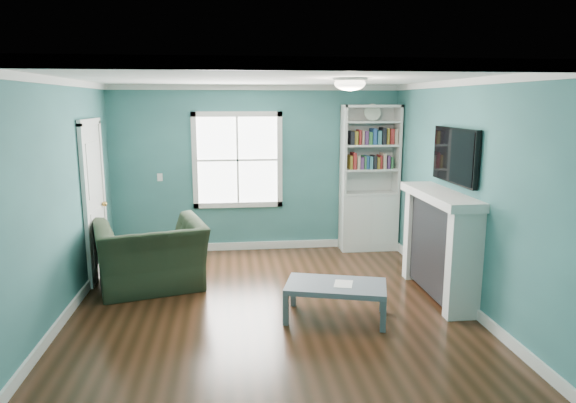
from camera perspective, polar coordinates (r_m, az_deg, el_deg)
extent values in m
plane|color=black|center=(6.02, -1.99, -11.90)|extent=(5.00, 5.00, 0.00)
plane|color=#336465|center=(8.11, -3.48, 3.60)|extent=(4.50, 0.00, 4.50)
plane|color=#336465|center=(3.23, 1.46, -7.80)|extent=(4.50, 0.00, 4.50)
plane|color=#336465|center=(5.91, -24.37, -0.14)|extent=(0.00, 5.00, 5.00)
plane|color=#336465|center=(6.23, 19.01, 0.77)|extent=(0.00, 5.00, 5.00)
plane|color=white|center=(5.55, -2.18, 13.66)|extent=(5.00, 5.00, 0.00)
cube|color=white|center=(8.34, -3.38, -4.89)|extent=(4.50, 0.03, 0.12)
cube|color=white|center=(6.25, -23.33, -11.37)|extent=(0.03, 5.00, 0.12)
cube|color=white|center=(6.55, 18.20, -9.97)|extent=(0.03, 5.00, 0.12)
cube|color=white|center=(8.02, -3.58, 12.54)|extent=(4.50, 0.04, 0.08)
cube|color=white|center=(3.09, 1.52, 15.05)|extent=(4.50, 0.04, 0.08)
cube|color=white|center=(5.82, -25.18, 12.13)|extent=(0.04, 5.00, 0.08)
cube|color=white|center=(6.14, 19.58, 12.42)|extent=(0.04, 5.00, 0.08)
cube|color=white|center=(8.08, -5.63, 4.60)|extent=(1.24, 0.01, 1.34)
cube|color=white|center=(8.08, -10.32, 4.48)|extent=(0.08, 0.06, 1.50)
cube|color=white|center=(8.10, -0.93, 4.67)|extent=(0.08, 0.06, 1.50)
cube|color=white|center=(8.17, -5.53, -0.36)|extent=(1.40, 0.06, 0.08)
cube|color=white|center=(8.01, -5.72, 9.64)|extent=(1.40, 0.06, 0.08)
cube|color=white|center=(8.06, -5.62, 4.59)|extent=(1.24, 0.03, 0.03)
cube|color=white|center=(8.06, -5.62, 4.59)|extent=(0.03, 0.03, 1.34)
cube|color=silver|center=(8.35, 8.90, -2.24)|extent=(0.90, 0.35, 0.90)
cube|color=silver|center=(8.06, 6.18, 5.65)|extent=(0.04, 0.35, 1.40)
cube|color=silver|center=(8.29, 12.02, 5.62)|extent=(0.04, 0.35, 1.40)
cube|color=silver|center=(8.32, 8.83, 5.75)|extent=(0.90, 0.02, 1.40)
cube|color=silver|center=(8.13, 9.29, 10.42)|extent=(0.90, 0.35, 0.04)
cube|color=silver|center=(8.25, 9.00, 0.94)|extent=(0.84, 0.33, 0.03)
cube|color=silver|center=(8.19, 9.08, 3.56)|extent=(0.84, 0.33, 0.03)
cube|color=silver|center=(8.16, 9.16, 6.20)|extent=(0.84, 0.33, 0.03)
cube|color=silver|center=(8.13, 9.24, 8.73)|extent=(0.84, 0.33, 0.03)
cube|color=olive|center=(8.16, 9.14, 4.41)|extent=(0.70, 0.25, 0.22)
cube|color=maroon|center=(8.13, 9.22, 7.07)|extent=(0.70, 0.25, 0.22)
cylinder|color=beige|center=(8.08, 9.36, 9.74)|extent=(0.26, 0.06, 0.26)
cube|color=black|center=(6.50, 16.59, -5.02)|extent=(0.30, 1.20, 1.10)
cube|color=black|center=(6.55, 16.33, -6.72)|extent=(0.22, 0.65, 0.70)
cube|color=silver|center=(5.91, 18.95, -6.77)|extent=(0.36, 0.16, 1.20)
cube|color=silver|center=(7.09, 14.33, -3.58)|extent=(0.36, 0.16, 1.20)
cube|color=silver|center=(6.34, 16.58, 0.62)|extent=(0.44, 1.58, 0.10)
cube|color=black|center=(6.34, 18.07, 4.87)|extent=(0.06, 1.10, 0.65)
cube|color=silver|center=(7.28, -20.73, -0.15)|extent=(0.04, 0.80, 2.05)
cube|color=white|center=(6.85, -21.54, -0.87)|extent=(0.05, 0.08, 2.13)
cube|color=white|center=(7.71, -19.86, 0.50)|extent=(0.05, 0.08, 2.13)
cube|color=white|center=(7.16, -21.23, 8.25)|extent=(0.05, 0.98, 0.08)
sphere|color=#BF8C3F|center=(7.56, -19.71, -0.26)|extent=(0.07, 0.07, 0.07)
ellipsoid|color=white|center=(5.79, 6.90, 12.88)|extent=(0.34, 0.34, 0.15)
cylinder|color=white|center=(5.79, 6.91, 13.33)|extent=(0.38, 0.38, 0.03)
cube|color=white|center=(8.17, -14.05, 2.63)|extent=(0.08, 0.01, 0.12)
imported|color=#212E1D|center=(6.75, -15.07, -4.59)|extent=(1.49, 1.17, 1.15)
cube|color=#4B555A|center=(5.58, -0.25, -11.94)|extent=(0.07, 0.07, 0.33)
cube|color=#4B555A|center=(5.51, 10.53, -12.43)|extent=(0.07, 0.07, 0.33)
cube|color=#4B555A|center=(6.06, 0.61, -10.02)|extent=(0.07, 0.07, 0.33)
cube|color=#4B555A|center=(6.00, 10.45, -10.43)|extent=(0.07, 0.07, 0.33)
cube|color=slate|center=(5.70, 5.35, -9.38)|extent=(1.20, 0.86, 0.06)
cube|color=white|center=(5.69, 6.18, -9.08)|extent=(0.26, 0.29, 0.00)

